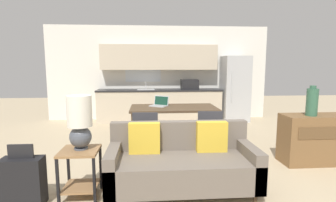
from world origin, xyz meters
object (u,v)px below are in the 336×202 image
(couch, at_px, (181,163))
(side_table, at_px, (80,165))
(dining_table, at_px, (174,110))
(vase, at_px, (312,102))
(laptop, at_px, (160,104))
(credenza, at_px, (315,139))
(refrigerator, at_px, (235,89))
(dining_chair_near_left, at_px, (146,133))
(suitcase, at_px, (23,181))
(dining_chair_near_right, at_px, (209,131))
(table_lamp, at_px, (80,121))

(couch, relative_size, side_table, 3.12)
(dining_table, distance_m, couch, 1.84)
(vase, bearing_deg, laptop, 151.30)
(side_table, xyz_separation_m, credenza, (3.50, 0.85, 0.01))
(vase, relative_size, laptop, 1.17)
(refrigerator, bearing_deg, couch, -116.56)
(couch, bearing_deg, vase, 17.63)
(credenza, height_order, laptop, laptop)
(credenza, xyz_separation_m, dining_chair_near_left, (-2.73, 0.28, 0.08))
(laptop, bearing_deg, vase, 2.75)
(credenza, xyz_separation_m, suitcase, (-4.10, -1.00, -0.11))
(credenza, xyz_separation_m, laptop, (-2.46, 1.22, 0.43))
(dining_table, bearing_deg, laptop, 149.57)
(dining_chair_near_left, distance_m, suitcase, 1.88)
(suitcase, bearing_deg, side_table, 14.56)
(couch, distance_m, dining_chair_near_left, 1.11)
(refrigerator, xyz_separation_m, suitcase, (-3.88, -4.37, -0.63))
(dining_chair_near_left, relative_size, suitcase, 1.18)
(credenza, distance_m, dining_chair_near_right, 1.71)
(laptop, bearing_deg, dining_chair_near_left, -74.73)
(table_lamp, distance_m, laptop, 2.29)
(vase, bearing_deg, suitcase, -166.48)
(credenza, distance_m, suitcase, 4.22)
(dining_chair_near_right, bearing_deg, dining_table, -49.92)
(refrigerator, height_order, dining_chair_near_right, refrigerator)
(couch, distance_m, laptop, 2.02)
(dining_chair_near_left, bearing_deg, laptop, -103.71)
(dining_table, xyz_separation_m, couch, (-0.07, -1.80, -0.37))
(refrigerator, distance_m, vase, 3.42)
(vase, bearing_deg, dining_table, 151.52)
(vase, bearing_deg, side_table, -166.67)
(dining_table, height_order, credenza, credenza)
(refrigerator, height_order, suitcase, refrigerator)
(laptop, bearing_deg, suitcase, -95.00)
(table_lamp, bearing_deg, refrigerator, 52.04)
(side_table, xyz_separation_m, dining_chair_near_right, (1.83, 1.16, 0.08))
(suitcase, bearing_deg, couch, 8.53)
(couch, bearing_deg, table_lamp, -175.71)
(refrigerator, relative_size, dining_chair_near_left, 2.18)
(table_lamp, distance_m, vase, 3.45)
(dining_table, bearing_deg, dining_chair_near_left, -123.84)
(credenza, bearing_deg, suitcase, -166.26)
(couch, height_order, credenza, couch)
(suitcase, bearing_deg, dining_table, 47.47)
(credenza, xyz_separation_m, dining_chair_near_right, (-1.67, 0.31, 0.08))
(dining_table, relative_size, dining_chair_near_right, 1.97)
(credenza, distance_m, dining_chair_near_left, 2.75)
(dining_table, bearing_deg, couch, -92.34)
(table_lamp, relative_size, dining_chair_near_right, 0.77)
(couch, relative_size, credenza, 1.71)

